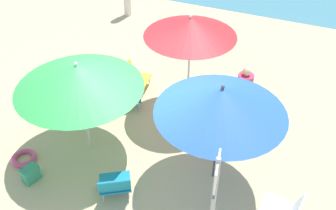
% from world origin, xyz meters
% --- Properties ---
extents(ground_plane, '(40.00, 40.00, 0.00)m').
position_xyz_m(ground_plane, '(0.00, 0.00, 0.00)').
color(ground_plane, '#D3BC8C').
extents(umbrella_red, '(1.78, 1.78, 2.12)m').
position_xyz_m(umbrella_red, '(0.47, 1.47, 1.88)').
color(umbrella_red, silver).
rests_on(umbrella_red, ground_plane).
extents(umbrella_blue, '(2.04, 2.04, 1.96)m').
position_xyz_m(umbrella_blue, '(1.60, -0.20, 1.67)').
color(umbrella_blue, '#4C4C51').
rests_on(umbrella_blue, ground_plane).
extents(umbrella_green, '(2.18, 2.18, 1.89)m').
position_xyz_m(umbrella_green, '(-0.78, -0.43, 1.61)').
color(umbrella_green, silver).
rests_on(umbrella_green, ground_plane).
extents(beach_chair_a, '(0.64, 0.56, 0.60)m').
position_xyz_m(beach_chair_a, '(2.85, -0.69, 0.33)').
color(beach_chair_a, white).
rests_on(beach_chair_a, ground_plane).
extents(beach_chair_b, '(0.73, 0.73, 0.60)m').
position_xyz_m(beach_chair_b, '(0.25, -1.27, 0.30)').
color(beach_chair_b, teal).
rests_on(beach_chair_b, ground_plane).
extents(beach_chair_c, '(0.61, 0.59, 0.57)m').
position_xyz_m(beach_chair_c, '(-0.90, 1.64, 0.30)').
color(beach_chair_c, gold).
rests_on(beach_chair_c, ground_plane).
extents(beach_chair_d, '(0.75, 0.74, 0.68)m').
position_xyz_m(beach_chair_d, '(-0.78, 0.94, 0.35)').
color(beach_chair_d, teal).
rests_on(beach_chair_d, ground_plane).
extents(person_a, '(0.52, 0.55, 0.91)m').
position_xyz_m(person_a, '(1.51, 2.01, 0.44)').
color(person_a, '#DB3866').
rests_on(person_a, ground_plane).
extents(person_b, '(0.39, 0.57, 0.90)m').
position_xyz_m(person_b, '(-1.89, 0.13, 0.46)').
color(person_b, silver).
rests_on(person_b, ground_plane).
extents(warning_sign, '(0.10, 0.41, 2.04)m').
position_xyz_m(warning_sign, '(1.98, -1.68, 1.31)').
color(warning_sign, '#ADADB2').
rests_on(warning_sign, ground_plane).
extents(swim_ring, '(0.45, 0.45, 0.09)m').
position_xyz_m(swim_ring, '(-1.71, -1.21, 0.05)').
color(swim_ring, '#E54C7F').
rests_on(swim_ring, ground_plane).
extents(beach_bag, '(0.25, 0.33, 0.29)m').
position_xyz_m(beach_bag, '(-1.27, -1.53, 0.15)').
color(beach_bag, '#389970').
rests_on(beach_bag, ground_plane).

